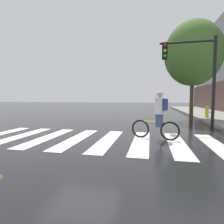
# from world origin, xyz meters

# --- Properties ---
(ground_plane) EXTENTS (120.00, 120.00, 0.00)m
(ground_plane) POSITION_xyz_m (0.00, 0.00, 0.00)
(ground_plane) COLOR black
(crosswalk_stripes) EXTENTS (8.48, 3.39, 0.01)m
(crosswalk_stripes) POSITION_xyz_m (0.38, 0.00, 0.01)
(crosswalk_stripes) COLOR silver
(crosswalk_stripes) RESTS_ON ground
(cyclist) EXTENTS (1.67, 0.50, 1.69)m
(cyclist) POSITION_xyz_m (2.64, 0.53, 0.84)
(cyclist) COLOR black
(cyclist) RESTS_ON ground
(traffic_light_near) EXTENTS (2.47, 0.28, 4.20)m
(traffic_light_near) POSITION_xyz_m (4.31, 3.01, 2.86)
(traffic_light_near) COLOR black
(traffic_light_near) RESTS_ON ground
(fire_hydrant) EXTENTS (0.33, 0.22, 0.78)m
(fire_hydrant) POSITION_xyz_m (6.13, 7.43, 0.53)
(fire_hydrant) COLOR gold
(fire_hydrant) RESTS_ON sidewalk
(street_tree_near) EXTENTS (3.59, 3.59, 6.38)m
(street_tree_near) POSITION_xyz_m (4.98, 6.71, 4.31)
(street_tree_near) COLOR #4C3823
(street_tree_near) RESTS_ON ground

